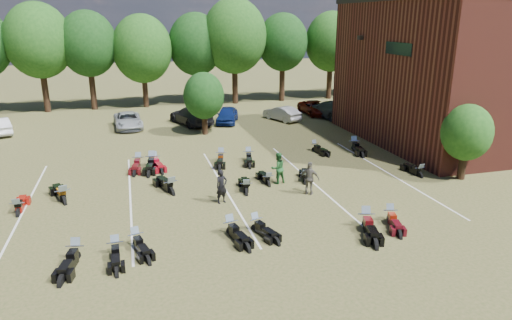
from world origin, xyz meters
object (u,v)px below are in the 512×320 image
object	(u,v)px
car_4	(227,115)
motorcycle_3	(231,234)
person_green	(278,168)
motorcycle_0	(77,260)
person_grey	(310,178)
motorcycle_14	(139,167)
person_black	(222,186)
motorcycle_7	(19,215)

from	to	relation	value
car_4	motorcycle_3	size ratio (longest dim) A/B	1.85
person_green	motorcycle_0	xyz separation A→B (m)	(-10.14, -6.07, -0.89)
person_grey	motorcycle_3	xyz separation A→B (m)	(-5.02, -3.46, -0.89)
motorcycle_3	motorcycle_14	size ratio (longest dim) A/B	0.95
motorcycle_3	motorcycle_14	bearing A→B (deg)	96.68
person_black	motorcycle_0	xyz separation A→B (m)	(-6.54, -4.11, -0.87)
person_black	motorcycle_7	xyz separation A→B (m)	(-9.58, 1.12, -0.87)
person_green	motorcycle_14	bearing A→B (deg)	-46.31
person_green	motorcycle_0	world-z (taller)	person_green
person_grey	person_black	bearing A→B (deg)	36.02
motorcycle_0	motorcycle_3	xyz separation A→B (m)	(6.19, 0.54, 0.00)
car_4	motorcycle_0	distance (m)	24.47
motorcycle_3	motorcycle_7	bearing A→B (deg)	141.48
person_black	motorcycle_14	bearing A→B (deg)	97.13
motorcycle_14	person_grey	bearing A→B (deg)	-30.14
motorcycle_14	person_green	bearing A→B (deg)	-24.46
motorcycle_0	motorcycle_7	xyz separation A→B (m)	(-3.04, 5.23, 0.00)
person_grey	motorcycle_3	bearing A→B (deg)	71.90
person_grey	motorcycle_7	bearing A→B (deg)	32.42
motorcycle_3	motorcycle_7	distance (m)	10.35
person_green	motorcycle_14	size ratio (longest dim) A/B	0.77
car_4	motorcycle_3	world-z (taller)	car_4
person_green	person_grey	distance (m)	2.33
person_black	person_green	size ratio (longest dim) A/B	0.98
motorcycle_7	motorcycle_14	size ratio (longest dim) A/B	0.94
car_4	motorcycle_7	xyz separation A→B (m)	(-13.73, -16.77, -0.70)
person_green	person_black	bearing A→B (deg)	16.67
person_black	motorcycle_0	distance (m)	7.77
motorcycle_3	motorcycle_7	xyz separation A→B (m)	(-9.23, 4.69, 0.00)
motorcycle_7	person_green	bearing A→B (deg)	-177.11
person_black	person_grey	distance (m)	4.68
person_green	car_4	bearing A→B (deg)	-103.85
car_4	person_grey	xyz separation A→B (m)	(0.53, -18.00, 0.19)
motorcycle_3	motorcycle_7	world-z (taller)	motorcycle_3
person_black	motorcycle_7	size ratio (longest dim) A/B	0.80
person_green	motorcycle_3	xyz separation A→B (m)	(-3.95, -5.53, -0.89)
person_green	motorcycle_7	xyz separation A→B (m)	(-13.19, -0.84, -0.89)
motorcycle_0	motorcycle_3	world-z (taller)	motorcycle_0
person_black	motorcycle_14	distance (m)	8.11
person_grey	motorcycle_0	size ratio (longest dim) A/B	0.79
person_grey	motorcycle_14	xyz separation A→B (m)	(-8.54, 7.19, -0.89)
person_black	motorcycle_7	world-z (taller)	person_black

